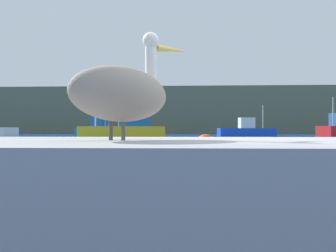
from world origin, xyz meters
The scene contains 8 objects.
ground_plane centered at (0.00, 0.00, 0.00)m, with size 260.00×260.00×0.00m, color navy.
hillside_backdrop centered at (0.00, 69.99, 4.32)m, with size 140.00×14.70×8.64m, color #5B664C.
pier_dock centered at (-1.29, -0.79, 0.41)m, with size 3.99×2.16×0.81m, color #959595.
pelican centered at (-1.28, -0.77, 1.16)m, with size 0.93×1.13×0.86m.
fishing_boat_teal centered at (-11.16, 37.71, 0.76)m, with size 5.01×3.56×4.57m.
fishing_boat_yellow centered at (-6.15, 27.94, 0.98)m, with size 7.61×3.71×4.10m.
fishing_boat_blue centered at (6.26, 40.41, 0.69)m, with size 6.94×2.85×3.69m.
mooring_buoy centered at (-0.09, 10.94, 0.34)m, with size 0.68×0.68×0.68m, color #E54C19.
Camera 1 is at (-0.81, -3.45, 0.90)m, focal length 39.19 mm.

